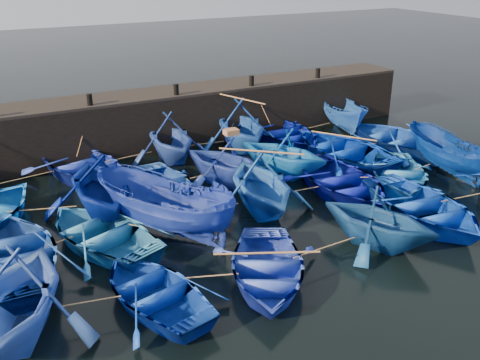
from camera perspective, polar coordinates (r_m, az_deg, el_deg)
name	(u,v)px	position (r m, az deg, el deg)	size (l,w,h in m)	color
ground	(284,232)	(18.24, 4.69, -5.51)	(120.00, 120.00, 0.00)	black
quay_wall	(171,118)	(26.56, -7.37, 6.56)	(26.00, 2.50, 2.50)	black
quay_top	(170,92)	(26.23, -7.52, 9.30)	(26.00, 2.50, 0.12)	black
bollard_1	(90,99)	(24.25, -15.75, 8.27)	(0.24, 0.24, 0.50)	black
bollard_2	(176,89)	(25.33, -6.83, 9.57)	(0.24, 0.24, 0.50)	black
bollard_3	(252,81)	(26.97, 1.24, 10.55)	(0.24, 0.24, 0.50)	black
bollard_4	(318,73)	(29.08, 8.30, 11.23)	(0.24, 0.24, 0.50)	black
boat_1	(83,165)	(23.17, -16.41, 1.50)	(3.86, 5.40, 1.12)	#172EB4
boat_2	(170,137)	(24.23, -7.48, 4.58)	(3.63, 4.22, 2.22)	#20429C
boat_3	(241,125)	(25.37, 0.06, 5.92)	(4.03, 4.67, 2.46)	#1547AC
boat_4	(284,133)	(26.47, 4.69, 5.04)	(3.84, 5.37, 1.11)	#000D88
boat_5	(344,115)	(28.82, 11.02, 6.83)	(1.68, 4.46, 1.72)	blue
boat_7	(100,184)	(19.42, -14.70, -0.37)	(4.02, 4.66, 2.46)	#001375
boat_8	(164,186)	(20.73, -8.07, -0.60)	(3.21, 4.49, 0.93)	#1642A4
boat_9	(225,160)	(21.52, -1.64, 2.15)	(3.37, 3.90, 2.05)	navy
boat_10	(283,152)	(22.38, 4.60, 3.02)	(3.49, 4.05, 2.13)	blue
boat_11	(342,149)	(24.51, 10.86, 3.28)	(4.04, 5.64, 1.17)	#002591
boat_12	(398,138)	(26.53, 16.50, 4.28)	(4.08, 5.71, 1.18)	#0F3FA8
boat_13	(14,253)	(17.20, -22.92, -7.23)	(3.79, 5.30, 1.10)	navy
boat_14	(101,232)	(17.69, -14.57, -5.37)	(3.45, 4.82, 1.00)	#1E66AA
boat_15	(164,208)	(17.70, -8.12, -2.93)	(1.97, 5.24, 2.03)	navy
boat_16	(261,183)	(19.03, 2.21, -0.30)	(3.81, 4.41, 2.32)	blue
boat_17	(342,182)	(21.06, 10.83, -0.16)	(3.77, 5.27, 1.09)	#030B81
boat_18	(399,174)	(22.45, 16.59, 0.57)	(3.33, 4.66, 0.97)	#165CAF
boat_19	(446,154)	(24.29, 21.16, 2.64)	(1.70, 4.51, 1.75)	navy
boat_20	(15,296)	(14.06, -22.87, -11.30)	(3.88, 4.50, 2.37)	blue
boat_21	(155,291)	(14.67, -9.10, -11.56)	(2.96, 4.14, 0.86)	#072EA5
boat_22	(267,268)	(15.36, 2.85, -9.37)	(3.21, 4.49, 0.93)	#1F39BC
boat_23	(379,218)	(17.42, 14.58, -3.96)	(3.28, 3.81, 2.00)	navy
boat_24	(423,207)	(19.73, 18.94, -2.69)	(3.78, 5.29, 1.10)	#0837C0
wooden_crate	(231,132)	(21.27, -0.95, 5.15)	(0.55, 0.41, 0.22)	#8E613E
mooring_ropes	(220,161)	(21.85, -2.18, 2.01)	(18.27, 11.87, 2.10)	tan
loose_oars	(280,149)	(20.60, 4.27, 3.27)	(10.18, 12.42, 1.59)	#99724C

